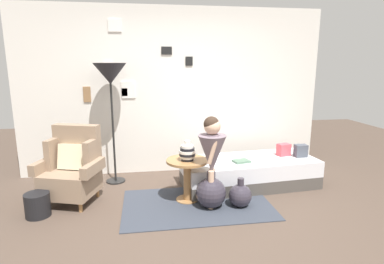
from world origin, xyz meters
TOP-DOWN VIEW (x-y plane):
  - ground_plane at (0.00, 0.00)m, footprint 12.00×12.00m
  - gallery_wall at (-0.00, 1.95)m, footprint 4.80×0.12m
  - rug at (0.15, 0.54)m, footprint 1.84×1.14m
  - armchair at (-1.39, 0.92)m, footprint 0.87×0.75m
  - daybed at (1.01, 1.08)m, footprint 1.96×0.96m
  - pillow_head at (1.78, 1.07)m, footprint 0.17×0.12m
  - pillow_mid at (1.56, 1.16)m, footprint 0.21×0.16m
  - side_table at (0.05, 0.69)m, footprint 0.54×0.54m
  - vase_striped at (0.05, 0.66)m, footprint 0.21×0.21m
  - floor_lamp at (-0.92, 1.52)m, footprint 0.46×0.46m
  - person_child at (0.31, 0.45)m, footprint 0.34×0.34m
  - book_on_daybed at (0.84, 0.94)m, footprint 0.25×0.21m
  - demijohn_near at (0.31, 0.46)m, footprint 0.37×0.37m
  - demijohn_far at (0.67, 0.42)m, footprint 0.28×0.28m
  - magazine_basket at (-1.72, 0.53)m, footprint 0.28×0.28m

SIDE VIEW (x-z plane):
  - ground_plane at x=0.00m, z-range 0.00..0.00m
  - rug at x=0.15m, z-range 0.00..0.01m
  - magazine_basket at x=-1.72m, z-range 0.00..0.28m
  - demijohn_far at x=0.67m, z-range -0.04..0.33m
  - demijohn_near at x=0.31m, z-range -0.04..0.42m
  - daybed at x=1.01m, z-range 0.00..0.40m
  - side_table at x=0.05m, z-range 0.11..0.67m
  - book_on_daybed at x=0.84m, z-range 0.40..0.43m
  - armchair at x=-1.39m, z-range -0.05..0.92m
  - pillow_mid at x=1.56m, z-range 0.40..0.58m
  - pillow_head at x=1.78m, z-range 0.40..0.58m
  - vase_striped at x=0.05m, z-range 0.53..0.78m
  - person_child at x=0.31m, z-range 0.16..1.30m
  - gallery_wall at x=0.00m, z-range 0.00..2.60m
  - floor_lamp at x=-0.92m, z-range 0.67..2.42m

